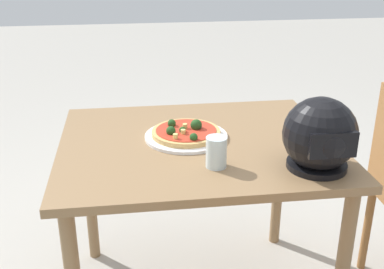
% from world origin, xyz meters
% --- Properties ---
extents(dining_table, '(1.02, 0.84, 0.74)m').
position_xyz_m(dining_table, '(0.00, 0.00, 0.64)').
color(dining_table, olive).
rests_on(dining_table, ground).
extents(pizza_plate, '(0.31, 0.31, 0.01)m').
position_xyz_m(pizza_plate, '(0.04, -0.04, 0.74)').
color(pizza_plate, white).
rests_on(pizza_plate, dining_table).
extents(pizza, '(0.26, 0.26, 0.06)m').
position_xyz_m(pizza, '(0.04, -0.03, 0.76)').
color(pizza, tan).
rests_on(pizza, pizza_plate).
extents(motorcycle_helmet, '(0.24, 0.24, 0.24)m').
position_xyz_m(motorcycle_helmet, '(-0.36, 0.27, 0.85)').
color(motorcycle_helmet, black).
rests_on(motorcycle_helmet, dining_table).
extents(drinking_glass, '(0.07, 0.07, 0.10)m').
position_xyz_m(drinking_glass, '(-0.03, 0.22, 0.79)').
color(drinking_glass, silver).
rests_on(drinking_glass, dining_table).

